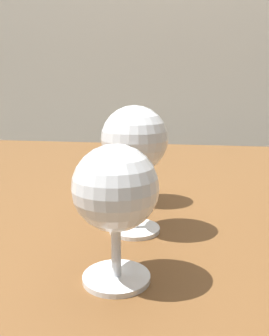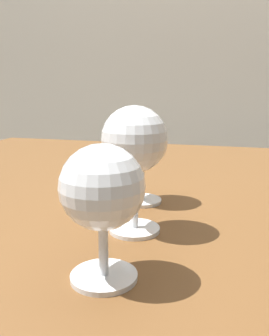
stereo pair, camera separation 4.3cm
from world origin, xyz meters
name	(u,v)px [view 2 (the right image)]	position (x,y,z in m)	size (l,w,h in m)	color
dining_table	(171,235)	(0.00, 0.00, 0.65)	(1.23, 0.90, 0.74)	brown
wine_glass_rose	(102,192)	(-0.01, -0.33, 0.83)	(0.08, 0.08, 0.13)	white
wine_glass_cabernet	(134,143)	(-0.01, -0.22, 0.85)	(0.08, 0.08, 0.15)	white
wine_glass_white	(142,145)	(-0.03, -0.10, 0.83)	(0.08, 0.08, 0.13)	white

